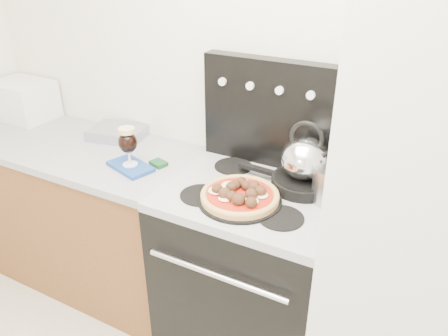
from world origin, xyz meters
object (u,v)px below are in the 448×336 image
Objects in this scene: stove_body at (251,275)px; pizza_pan at (240,200)px; base_cabinet at (84,215)px; toaster_oven at (23,100)px; beer_glass at (128,146)px; skillet at (302,183)px; fridge at (431,233)px; oven_mitt at (131,167)px; tea_kettle at (305,155)px; stock_pot at (337,185)px; pizza at (240,194)px.

stove_body is 0.50m from pizza_pan.
toaster_oven reaches higher than base_cabinet.
beer_glass reaches higher than skillet.
stove_body is at bearing 177.95° from fridge.
oven_mitt is (-0.63, -0.06, 0.47)m from stove_body.
tea_kettle is (1.28, 0.09, 0.65)m from base_cabinet.
fridge is 1.33m from beer_glass.
stock_pot is (0.15, -0.03, 0.05)m from skillet.
oven_mitt is (0.48, -0.09, 0.48)m from base_cabinet.
base_cabinet is at bearing 172.78° from pizza.
skillet is at bearing 33.35° from stove_body.
skillet is at bearing -0.67° from toaster_oven.
oven_mitt is 1.14× the size of stock_pot.
skillet is (1.28, 0.09, 0.51)m from base_cabinet.
beer_glass is 0.97m from stock_pot.
fridge reaches higher than pizza_pan.
stock_pot is (0.34, 0.19, 0.04)m from pizza.
pizza_pan is at bearing -7.22° from base_cabinet.
pizza_pan is 0.40m from stock_pot.
tea_kettle is 1.09× the size of stock_pot.
stock_pot is (1.43, 0.06, 0.56)m from base_cabinet.
toaster_oven is 1.03m from beer_glass.
fridge is 7.04× the size of skillet.
pizza_pan is at bearing -8.85° from toaster_oven.
toaster_oven is at bearing 166.49° from beer_glass.
oven_mitt is at bearing -178.34° from fridge.
pizza is 1.20× the size of skillet.
toaster_oven is 1.11× the size of pizza.
stock_pot is at bearing 13.95° from stove_body.
pizza_pan reaches higher than oven_mitt.
toaster_oven is 1.64m from pizza.
fridge reaches higher than stove_body.
pizza is 1.61× the size of stock_pot.
skillet is (-0.53, 0.14, -0.01)m from fridge.
beer_glass reaches higher than stock_pot.
fridge is at bearing -1.59° from base_cabinet.
oven_mitt is at bearing -12.15° from toaster_oven.
stock_pot is (0.33, 0.08, 0.55)m from stove_body.
base_cabinet is at bearing -14.85° from toaster_oven.
base_cabinet is at bearing 178.41° from fridge.
skillet reaches higher than oven_mitt.
tea_kettle is at bearing 165.20° from fridge.
beer_glass reaches higher than pizza.
pizza_pan is 1.29× the size of skillet.
stock_pot is at bearing 164.02° from fridge.
stove_body is at bearing -157.97° from tea_kettle.
beer_glass is at bearing 0.00° from oven_mitt.
beer_glass is 0.82m from tea_kettle.
fridge is 5.88× the size of pizza.
beer_glass is 0.82m from skillet.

